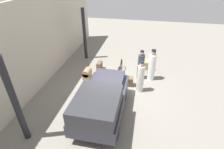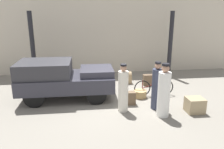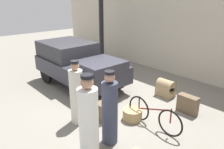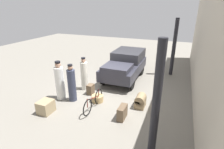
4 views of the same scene
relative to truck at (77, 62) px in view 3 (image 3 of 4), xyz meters
The scene contains 12 objects.
ground_plane 2.02m from the truck, ahead, with size 30.00×30.00×0.00m, color gray.
station_building_facade 4.45m from the truck, 64.83° to the left, with size 16.00×0.15×4.50m.
canopy_pillar_left 3.15m from the truck, 123.01° to the left, with size 0.22×0.22×3.47m.
truck is the anchor object (origin of this frame).
bicycle 3.80m from the truck, ahead, with size 1.69×0.04×0.74m.
wicker_basket 3.24m from the truck, ahead, with size 0.53×0.53×0.30m.
porter_standing_middle 4.05m from the truck, 30.15° to the right, with size 0.41×0.41×1.84m.
conductor_in_dark_uniform 3.74m from the truck, 22.33° to the right, with size 0.36×0.36×1.75m.
porter_carrying_trunk 2.68m from the truck, 33.81° to the right, with size 0.36×0.36×1.72m.
trunk_barrel_dark 3.35m from the truck, 29.54° to the left, with size 0.57×0.42×0.59m.
trunk_umber_medium 4.16m from the truck, 16.43° to the left, with size 0.59×0.26×0.53m.
suitcase_black_upright 2.84m from the truck, 20.12° to the right, with size 0.37×0.28×0.50m.
Camera 3 is at (4.89, -4.01, 3.24)m, focal length 35.00 mm.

